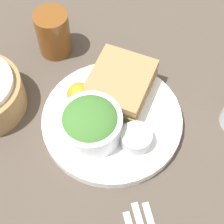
% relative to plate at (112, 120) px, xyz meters
% --- Properties ---
extents(ground_plane, '(4.00, 4.00, 0.00)m').
position_rel_plate_xyz_m(ground_plane, '(0.00, 0.00, -0.01)').
color(ground_plane, '#4C4238').
extents(plate, '(0.27, 0.27, 0.02)m').
position_rel_plate_xyz_m(plate, '(0.00, 0.00, 0.00)').
color(plate, white).
rests_on(plate, ground_plane).
extents(sandwich, '(0.15, 0.13, 0.05)m').
position_rel_plate_xyz_m(sandwich, '(0.06, 0.00, 0.03)').
color(sandwich, '#A37A4C').
rests_on(sandwich, plate).
extents(salad_bowl, '(0.12, 0.12, 0.06)m').
position_rel_plate_xyz_m(salad_bowl, '(-0.04, 0.03, 0.04)').
color(salad_bowl, white).
rests_on(salad_bowl, plate).
extents(dressing_cup, '(0.06, 0.06, 0.03)m').
position_rel_plate_xyz_m(dressing_cup, '(-0.04, -0.05, 0.02)').
color(dressing_cup, '#B7B7BC').
rests_on(dressing_cup, plate).
extents(orange_wedge, '(0.05, 0.05, 0.05)m').
position_rel_plate_xyz_m(orange_wedge, '(0.02, 0.07, 0.03)').
color(orange_wedge, orange).
rests_on(orange_wedge, plate).
extents(drink_glass, '(0.07, 0.07, 0.10)m').
position_rel_plate_xyz_m(drink_glass, '(0.15, 0.16, 0.04)').
color(drink_glass, brown).
rests_on(drink_glass, ground_plane).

